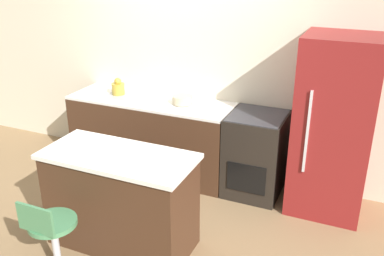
# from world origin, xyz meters

# --- Properties ---
(ground_plane) EXTENTS (14.00, 14.00, 0.00)m
(ground_plane) POSITION_xyz_m (0.00, 0.00, 0.00)
(ground_plane) COLOR #8E704C
(wall_back) EXTENTS (8.00, 0.06, 2.60)m
(wall_back) POSITION_xyz_m (0.00, 0.69, 1.30)
(wall_back) COLOR beige
(wall_back) RESTS_ON ground_plane
(back_counter) EXTENTS (1.99, 0.64, 0.93)m
(back_counter) POSITION_xyz_m (-0.30, 0.34, 0.46)
(back_counter) COLOR #422819
(back_counter) RESTS_ON ground_plane
(kitchen_island) EXTENTS (1.35, 0.63, 0.92)m
(kitchen_island) POSITION_xyz_m (0.15, -1.06, 0.46)
(kitchen_island) COLOR #422819
(kitchen_island) RESTS_ON ground_plane
(oven_range) EXTENTS (0.60, 0.65, 0.93)m
(oven_range) POSITION_xyz_m (1.01, 0.34, 0.46)
(oven_range) COLOR black
(oven_range) RESTS_ON ground_plane
(refrigerator) EXTENTS (0.74, 0.69, 1.84)m
(refrigerator) POSITION_xyz_m (1.79, 0.32, 0.92)
(refrigerator) COLOR maroon
(refrigerator) RESTS_ON ground_plane
(stool_chair) EXTENTS (0.39, 0.39, 0.79)m
(stool_chair) POSITION_xyz_m (-0.10, -1.69, 0.39)
(stool_chair) COLOR #B7B7BC
(stool_chair) RESTS_ON ground_plane
(kettle) EXTENTS (0.15, 0.15, 0.20)m
(kettle) POSITION_xyz_m (-0.74, 0.35, 1.01)
(kettle) COLOR #B29333
(kettle) RESTS_ON back_counter
(mixing_bowl) EXTENTS (0.23, 0.23, 0.09)m
(mixing_bowl) POSITION_xyz_m (0.12, 0.35, 0.97)
(mixing_bowl) COLOR #C1B28E
(mixing_bowl) RESTS_ON back_counter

